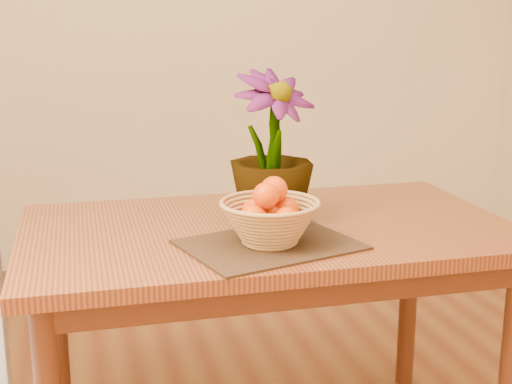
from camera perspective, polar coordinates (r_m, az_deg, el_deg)
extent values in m
cube|color=#FFE7C2|center=(3.89, -6.74, 13.99)|extent=(4.00, 0.02, 2.70)
cube|color=brown|center=(2.06, 0.98, -3.18)|extent=(1.40, 0.80, 0.04)
cube|color=#472110|center=(2.08, 0.97, -4.76)|extent=(1.28, 0.68, 0.08)
cylinder|color=#472110|center=(2.18, 19.70, -13.69)|extent=(0.06, 0.06, 0.71)
cylinder|color=#472110|center=(2.43, -15.63, -10.44)|extent=(0.06, 0.06, 0.71)
cylinder|color=#472110|center=(2.68, 12.11, -7.88)|extent=(0.06, 0.06, 0.71)
cube|color=#331F12|center=(1.87, 1.11, -4.23)|extent=(0.51, 0.43, 0.01)
cylinder|color=#A47F44|center=(1.87, 1.11, -4.02)|extent=(0.13, 0.13, 0.01)
sphere|color=#D64103|center=(1.85, 1.12, -1.94)|extent=(0.06, 0.06, 0.06)
sphere|color=#D64103|center=(1.89, 2.40, -1.42)|extent=(0.07, 0.07, 0.07)
sphere|color=#D64103|center=(1.89, -0.14, -1.50)|extent=(0.07, 0.07, 0.07)
sphere|color=#D64103|center=(1.81, -0.22, -2.10)|extent=(0.07, 0.07, 0.07)
sphere|color=#D64103|center=(1.81, 2.44, -2.22)|extent=(0.07, 0.07, 0.07)
sphere|color=#D64103|center=(1.86, 1.45, 0.18)|extent=(0.07, 0.07, 0.07)
sphere|color=#D64103|center=(1.81, 0.80, -0.29)|extent=(0.07, 0.07, 0.07)
imported|color=#174C15|center=(2.04, 1.25, 3.57)|extent=(0.32, 0.32, 0.44)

